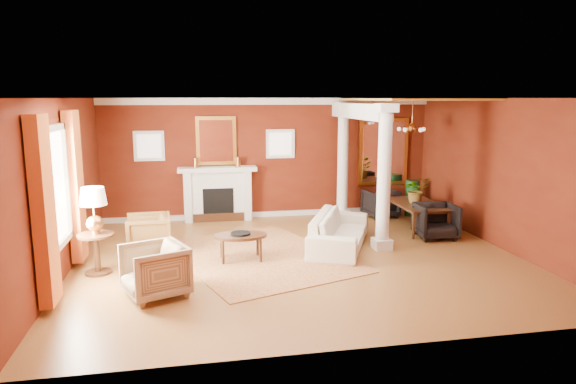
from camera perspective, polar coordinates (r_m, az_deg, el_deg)
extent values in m
plane|color=brown|center=(9.50, 1.33, -7.38)|extent=(8.00, 8.00, 0.00)
cube|color=#561C0C|center=(12.57, -2.00, 3.78)|extent=(8.00, 0.04, 2.90)
cube|color=#561C0C|center=(5.85, 8.62, -4.08)|extent=(8.00, 0.04, 2.90)
cube|color=#561C0C|center=(9.20, -23.80, 0.44)|extent=(0.04, 7.00, 2.90)
cube|color=#561C0C|center=(10.73, 22.75, 1.83)|extent=(0.04, 7.00, 2.90)
cube|color=white|center=(9.04, 1.41, 10.40)|extent=(8.00, 7.00, 0.04)
cube|color=silver|center=(12.40, -7.80, -0.38)|extent=(1.60, 0.34, 1.20)
cube|color=black|center=(12.26, -7.74, -1.22)|extent=(0.72, 0.03, 0.70)
cube|color=#32190D|center=(12.33, -7.70, -2.81)|extent=(1.20, 0.05, 0.20)
cube|color=silver|center=(12.26, -7.87, 2.53)|extent=(1.85, 0.42, 0.10)
cube|color=silver|center=(12.35, -11.04, -0.51)|extent=(0.16, 0.40, 1.20)
cube|color=silver|center=(12.42, -4.57, -0.29)|extent=(0.16, 0.40, 1.20)
cube|color=gold|center=(12.35, -7.99, 5.67)|extent=(0.95, 0.06, 1.15)
cube|color=white|center=(12.32, -7.98, 5.65)|extent=(0.78, 0.02, 0.98)
cube|color=silver|center=(12.39, -15.18, 4.96)|extent=(0.70, 0.06, 0.70)
cube|color=white|center=(12.36, -15.19, 4.94)|extent=(0.54, 0.02, 0.54)
cube|color=silver|center=(12.54, -0.86, 5.38)|extent=(0.70, 0.06, 0.70)
cube|color=white|center=(12.51, -0.83, 5.37)|extent=(0.54, 0.02, 0.54)
cube|color=white|center=(8.60, -24.62, 0.42)|extent=(0.03, 1.30, 1.70)
cube|color=silver|center=(7.92, -25.55, -0.44)|extent=(0.08, 0.10, 1.90)
cube|color=silver|center=(9.27, -23.41, 1.16)|extent=(0.08, 0.10, 1.90)
cube|color=#BB5920|center=(7.65, -25.51, -1.94)|extent=(0.18, 0.55, 2.60)
cube|color=#BB5920|center=(9.56, -22.55, 0.58)|extent=(0.18, 0.55, 2.60)
cube|color=silver|center=(10.22, 10.38, -5.68)|extent=(0.34, 0.34, 0.20)
cylinder|color=silver|center=(9.93, 10.63, 1.83)|extent=(0.26, 0.26, 2.50)
cube|color=silver|center=(9.83, 10.89, 9.17)|extent=(0.36, 0.36, 0.16)
cube|color=silver|center=(12.69, 6.00, -2.39)|extent=(0.34, 0.34, 0.20)
cylinder|color=silver|center=(12.46, 6.12, 3.67)|extent=(0.26, 0.26, 2.50)
cube|color=silver|center=(12.38, 6.23, 9.52)|extent=(0.36, 0.36, 0.16)
cube|color=silver|center=(11.33, 7.86, 8.90)|extent=(0.30, 3.20, 0.32)
cube|color=gold|center=(11.61, 13.61, 9.98)|extent=(2.30, 3.40, 0.04)
cube|color=gold|center=(13.27, 10.53, 4.40)|extent=(1.30, 0.06, 1.70)
cube|color=white|center=(13.24, 10.58, 4.38)|extent=(1.10, 0.02, 1.50)
cylinder|color=#B27538|center=(11.68, 13.67, 8.53)|extent=(0.02, 0.02, 0.65)
sphere|color=#B27538|center=(11.69, 13.60, 6.93)|extent=(0.20, 0.20, 0.20)
sphere|color=#EFE1CB|center=(11.81, 14.84, 6.77)|extent=(0.09, 0.09, 0.09)
sphere|color=#EFE1CB|center=(11.97, 13.45, 6.87)|extent=(0.09, 0.09, 0.09)
sphere|color=#EFE1CB|center=(11.75, 12.25, 6.86)|extent=(0.09, 0.09, 0.09)
sphere|color=#EFE1CB|center=(11.45, 12.89, 6.75)|extent=(0.09, 0.09, 0.09)
sphere|color=#EFE1CB|center=(11.49, 14.54, 6.69)|extent=(0.09, 0.09, 0.09)
cube|color=silver|center=(12.44, -2.01, 10.04)|extent=(8.00, 0.08, 0.16)
cube|color=silver|center=(12.77, -1.94, -2.45)|extent=(8.00, 0.08, 0.12)
cube|color=maroon|center=(9.61, -3.36, -7.14)|extent=(3.78, 4.34, 0.01)
imported|color=white|center=(10.09, 5.74, -3.68)|extent=(1.58, 2.38, 0.90)
imported|color=black|center=(10.06, -15.25, -4.31)|extent=(0.79, 0.83, 0.81)
imported|color=tan|center=(7.88, -14.60, -8.19)|extent=(1.05, 1.08, 0.87)
cylinder|color=#32190D|center=(9.30, -5.30, -4.87)|extent=(0.95, 0.95, 0.05)
cylinder|color=#32190D|center=(9.14, -7.23, -6.77)|extent=(0.05, 0.05, 0.43)
cylinder|color=#32190D|center=(9.20, -3.06, -6.58)|extent=(0.05, 0.05, 0.43)
cylinder|color=#32190D|center=(9.54, -7.40, -6.03)|extent=(0.05, 0.05, 0.43)
cylinder|color=#32190D|center=(9.60, -3.40, -5.86)|extent=(0.05, 0.05, 0.43)
imported|color=#32190D|center=(9.31, -5.43, -4.01)|extent=(0.16, 0.04, 0.22)
cylinder|color=#32190D|center=(9.28, -20.33, -8.36)|extent=(0.43, 0.43, 0.04)
cylinder|color=#32190D|center=(9.18, -20.45, -6.51)|extent=(0.10, 0.10, 0.67)
cylinder|color=#32190D|center=(9.10, -20.59, -4.50)|extent=(0.59, 0.59, 0.04)
sphere|color=#B27538|center=(9.05, -20.67, -3.30)|extent=(0.27, 0.27, 0.27)
cylinder|color=#B27538|center=(9.01, -20.75, -2.09)|extent=(0.03, 0.03, 0.29)
cone|color=#EFE1CB|center=(8.96, -20.85, -0.43)|extent=(0.43, 0.43, 0.29)
imported|color=#32190D|center=(11.81, 14.29, -1.78)|extent=(0.64, 1.71, 0.95)
imported|color=black|center=(11.16, 16.12, -2.93)|extent=(0.85, 0.80, 0.81)
imported|color=black|center=(12.85, 10.24, -1.09)|extent=(0.82, 0.78, 0.75)
sphere|color=#123A18|center=(13.18, 13.57, -1.80)|extent=(0.38, 0.38, 0.38)
cylinder|color=#123A18|center=(13.12, 13.62, -0.65)|extent=(0.34, 0.34, 0.90)
imported|color=#26591E|center=(11.69, 14.13, 1.60)|extent=(0.56, 0.62, 0.46)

